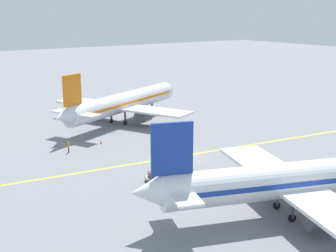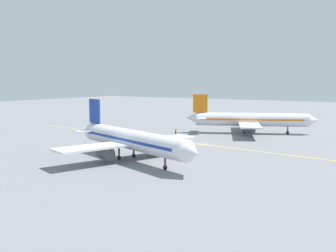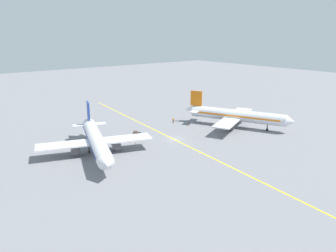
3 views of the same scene
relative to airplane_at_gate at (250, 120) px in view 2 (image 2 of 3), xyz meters
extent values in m
plane|color=slate|center=(23.51, -2.44, -3.71)|extent=(400.00, 400.00, 0.00)
cube|color=yellow|center=(23.51, -2.44, -3.71)|extent=(14.30, 119.24, 0.01)
cylinder|color=silver|center=(-0.18, 0.40, 0.09)|extent=(15.76, 28.78, 3.60)
cone|color=silver|center=(-6.93, 15.13, 0.09)|extent=(4.11, 3.61, 3.42)
cone|color=silver|center=(6.68, -14.60, 0.39)|extent=(4.03, 4.00, 3.06)
cube|color=orange|center=(-0.18, 0.40, 0.24)|extent=(14.55, 26.07, 0.50)
cube|color=silver|center=(0.23, -0.51, -0.63)|extent=(27.62, 16.38, 0.36)
cylinder|color=#4C4C51|center=(-4.31, -2.59, -1.88)|extent=(3.33, 3.83, 2.20)
cylinder|color=#4C4C51|center=(4.78, 1.57, -1.88)|extent=(3.33, 3.83, 2.20)
cube|color=orange|center=(5.64, -12.33, 4.39)|extent=(1.99, 3.79, 5.00)
cube|color=silver|center=(5.44, -11.87, 0.49)|extent=(9.18, 5.93, 0.24)
cylinder|color=#4C4C51|center=(-4.18, 9.13, -2.31)|extent=(0.36, 0.36, 2.00)
cylinder|color=black|center=(-4.18, 9.13, -3.31)|extent=(0.59, 0.84, 0.80)
cylinder|color=#4C4C51|center=(-0.81, -2.08, -2.31)|extent=(0.36, 0.36, 2.00)
cylinder|color=black|center=(-0.81, -2.08, -3.31)|extent=(0.59, 0.84, 0.80)
cylinder|color=#4C4C51|center=(2.10, -0.75, -2.31)|extent=(0.36, 0.36, 2.00)
cylinder|color=black|center=(2.10, -0.75, -3.31)|extent=(0.59, 0.84, 0.80)
cylinder|color=white|center=(46.24, -4.78, 0.09)|extent=(13.19, 29.53, 3.60)
cone|color=white|center=(51.52, 10.53, 0.09)|extent=(4.02, 3.38, 3.42)
cone|color=white|center=(40.85, -20.38, 0.39)|extent=(3.87, 3.83, 3.06)
cube|color=#193899|center=(46.24, -4.78, 0.24)|extent=(12.25, 26.71, 0.50)
cube|color=white|center=(45.91, -5.73, -0.63)|extent=(28.16, 14.05, 0.36)
cylinder|color=#4C4C51|center=(41.18, -4.09, -1.88)|extent=(3.12, 3.74, 2.20)
cylinder|color=#4C4C51|center=(50.64, -7.36, -1.88)|extent=(3.12, 3.74, 2.20)
cube|color=#193899|center=(41.67, -18.01, 4.39)|extent=(1.65, 3.90, 5.00)
cube|color=white|center=(41.83, -17.54, 0.49)|extent=(9.29, 5.20, 0.24)
cylinder|color=#4C4C51|center=(49.37, 4.29, -2.31)|extent=(0.36, 0.36, 2.00)
cylinder|color=black|center=(49.37, 4.29, -3.31)|extent=(0.53, 0.85, 0.80)
cylinder|color=#4C4C51|center=(44.07, -6.15, -2.31)|extent=(0.36, 0.36, 2.00)
cylinder|color=black|center=(44.07, -6.15, -3.31)|extent=(0.53, 0.85, 0.80)
cylinder|color=#4C4C51|center=(47.10, -7.19, -2.31)|extent=(0.36, 0.36, 2.00)
cylinder|color=black|center=(47.10, -7.19, -3.31)|extent=(0.53, 0.85, 0.80)
cube|color=#333842|center=(31.09, -9.19, -2.91)|extent=(2.51, 3.34, 0.90)
cube|color=black|center=(31.30, -8.68, -2.11)|extent=(1.59, 1.50, 0.70)
sphere|color=orange|center=(31.30, -8.68, -1.68)|extent=(0.16, 0.16, 0.16)
cylinder|color=black|center=(30.76, -8.01, -3.36)|extent=(0.49, 0.74, 0.70)
cylinder|color=black|center=(32.15, -8.57, -3.36)|extent=(0.49, 0.74, 0.70)
cylinder|color=black|center=(30.03, -9.82, -3.36)|extent=(0.49, 0.74, 0.70)
cylinder|color=black|center=(31.42, -10.38, -3.36)|extent=(0.49, 0.74, 0.70)
cube|color=gray|center=(29.90, -12.16, -3.17)|extent=(2.27, 2.93, 0.20)
cube|color=#4C382D|center=(29.90, -12.16, -2.77)|extent=(1.72, 2.11, 0.60)
cylinder|color=black|center=(29.70, -10.96, -3.49)|extent=(0.29, 0.46, 0.44)
cylinder|color=black|center=(30.87, -11.43, -3.49)|extent=(0.29, 0.46, 0.44)
cylinder|color=black|center=(28.92, -12.89, -3.49)|extent=(0.29, 0.46, 0.44)
cylinder|color=black|center=(30.09, -13.36, -3.49)|extent=(0.29, 0.46, 0.44)
cylinder|color=#23232D|center=(12.44, -16.23, -3.28)|extent=(0.16, 0.16, 0.85)
cylinder|color=#23232D|center=(12.26, -16.14, -3.28)|extent=(0.16, 0.16, 0.85)
cube|color=orange|center=(12.35, -16.18, -2.56)|extent=(0.42, 0.36, 0.60)
cylinder|color=orange|center=(12.57, -16.29, -2.56)|extent=(0.10, 0.10, 0.55)
cylinder|color=orange|center=(12.14, -16.08, -2.56)|extent=(0.10, 0.10, 0.55)
sphere|color=tan|center=(12.35, -16.18, -2.14)|extent=(0.22, 0.22, 0.22)
cone|color=orange|center=(34.31, -5.49, -3.43)|extent=(0.32, 0.32, 0.55)
cone|color=orange|center=(10.88, -10.13, -3.43)|extent=(0.32, 0.32, 0.55)
camera|label=1|loc=(75.45, -41.76, 16.75)|focal=50.00mm
camera|label=2|loc=(101.82, 38.15, 10.75)|focal=42.00mm
camera|label=3|loc=(79.78, 65.47, 25.24)|focal=35.00mm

